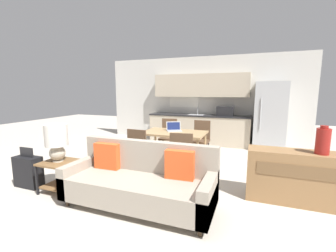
{
  "coord_description": "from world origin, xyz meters",
  "views": [
    {
      "loc": [
        1.58,
        -2.54,
        1.62
      ],
      "look_at": [
        0.04,
        1.5,
        0.95
      ],
      "focal_mm": 24.0,
      "sensor_mm": 36.0,
      "label": 1
    }
  ],
  "objects_px": {
    "dining_table": "(174,135)",
    "dining_chair_near_right": "(182,155)",
    "dining_chair_far_right": "(201,138)",
    "refrigerator": "(270,116)",
    "credenza": "(293,177)",
    "suitcase": "(28,171)",
    "couch": "(140,182)",
    "side_table": "(59,171)",
    "dining_chair_near_left": "(140,150)",
    "vase": "(323,141)",
    "laptop": "(174,129)",
    "dining_chair_far_left": "(169,135)",
    "table_lamp": "(56,140)"
  },
  "relations": [
    {
      "from": "dining_table",
      "to": "side_table",
      "type": "distance_m",
      "value": 2.33
    },
    {
      "from": "dining_table",
      "to": "side_table",
      "type": "relative_size",
      "value": 2.66
    },
    {
      "from": "dining_table",
      "to": "dining_chair_near_right",
      "type": "bearing_deg",
      "value": -61.85
    },
    {
      "from": "dining_table",
      "to": "couch",
      "type": "bearing_deg",
      "value": -86.05
    },
    {
      "from": "side_table",
      "to": "suitcase",
      "type": "xyz_separation_m",
      "value": [
        -0.64,
        -0.05,
        -0.07
      ]
    },
    {
      "from": "vase",
      "to": "suitcase",
      "type": "height_order",
      "value": "vase"
    },
    {
      "from": "dining_chair_near_left",
      "to": "dining_chair_far_left",
      "type": "height_order",
      "value": "same"
    },
    {
      "from": "table_lamp",
      "to": "suitcase",
      "type": "bearing_deg",
      "value": -175.65
    },
    {
      "from": "dining_chair_far_left",
      "to": "laptop",
      "type": "distance_m",
      "value": 0.84
    },
    {
      "from": "dining_chair_far_left",
      "to": "couch",
      "type": "bearing_deg",
      "value": -86.13
    },
    {
      "from": "dining_chair_far_left",
      "to": "laptop",
      "type": "xyz_separation_m",
      "value": [
        0.39,
        -0.69,
        0.29
      ]
    },
    {
      "from": "dining_table",
      "to": "credenza",
      "type": "relative_size",
      "value": 1.05
    },
    {
      "from": "refrigerator",
      "to": "suitcase",
      "type": "bearing_deg",
      "value": -133.43
    },
    {
      "from": "refrigerator",
      "to": "dining_chair_near_left",
      "type": "bearing_deg",
      "value": -129.11
    },
    {
      "from": "dining_table",
      "to": "dining_chair_near_left",
      "type": "relative_size",
      "value": 1.46
    },
    {
      "from": "laptop",
      "to": "dining_chair_near_right",
      "type": "bearing_deg",
      "value": -91.44
    },
    {
      "from": "dining_chair_far_right",
      "to": "side_table",
      "type": "bearing_deg",
      "value": -123.99
    },
    {
      "from": "table_lamp",
      "to": "dining_chair_far_right",
      "type": "xyz_separation_m",
      "value": [
        1.74,
        2.65,
        -0.35
      ]
    },
    {
      "from": "refrigerator",
      "to": "couch",
      "type": "xyz_separation_m",
      "value": [
        -1.88,
        -4.06,
        -0.6
      ]
    },
    {
      "from": "table_lamp",
      "to": "dining_chair_near_right",
      "type": "bearing_deg",
      "value": 31.48
    },
    {
      "from": "refrigerator",
      "to": "vase",
      "type": "height_order",
      "value": "refrigerator"
    },
    {
      "from": "refrigerator",
      "to": "dining_chair_near_left",
      "type": "relative_size",
      "value": 2.05
    },
    {
      "from": "dining_chair_near_left",
      "to": "vase",
      "type": "bearing_deg",
      "value": 179.0
    },
    {
      "from": "vase",
      "to": "dining_chair_far_right",
      "type": "xyz_separation_m",
      "value": [
        -2.06,
        1.74,
        -0.45
      ]
    },
    {
      "from": "table_lamp",
      "to": "dining_chair_near_left",
      "type": "xyz_separation_m",
      "value": [
        0.89,
        1.14,
        -0.35
      ]
    },
    {
      "from": "couch",
      "to": "dining_chair_near_left",
      "type": "xyz_separation_m",
      "value": [
        -0.56,
        1.05,
        0.16
      ]
    },
    {
      "from": "dining_table",
      "to": "credenza",
      "type": "height_order",
      "value": "credenza"
    },
    {
      "from": "credenza",
      "to": "suitcase",
      "type": "relative_size",
      "value": 1.85
    },
    {
      "from": "table_lamp",
      "to": "dining_chair_far_right",
      "type": "height_order",
      "value": "table_lamp"
    },
    {
      "from": "refrigerator",
      "to": "laptop",
      "type": "relative_size",
      "value": 4.66
    },
    {
      "from": "laptop",
      "to": "credenza",
      "type": "bearing_deg",
      "value": -54.41
    },
    {
      "from": "vase",
      "to": "dining_chair_near_left",
      "type": "xyz_separation_m",
      "value": [
        -2.92,
        0.23,
        -0.45
      ]
    },
    {
      "from": "dining_table",
      "to": "dining_chair_far_right",
      "type": "distance_m",
      "value": 0.89
    },
    {
      "from": "laptop",
      "to": "dining_chair_far_left",
      "type": "bearing_deg",
      "value": 90.92
    },
    {
      "from": "side_table",
      "to": "credenza",
      "type": "xyz_separation_m",
      "value": [
        3.49,
        0.95,
        0.05
      ]
    },
    {
      "from": "vase",
      "to": "laptop",
      "type": "bearing_deg",
      "value": 156.27
    },
    {
      "from": "credenza",
      "to": "laptop",
      "type": "xyz_separation_m",
      "value": [
        -2.22,
        1.08,
        0.41
      ]
    },
    {
      "from": "refrigerator",
      "to": "suitcase",
      "type": "height_order",
      "value": "refrigerator"
    },
    {
      "from": "couch",
      "to": "credenza",
      "type": "distance_m",
      "value": 2.23
    },
    {
      "from": "suitcase",
      "to": "laptop",
      "type": "bearing_deg",
      "value": 47.4
    },
    {
      "from": "dining_chair_far_right",
      "to": "laptop",
      "type": "xyz_separation_m",
      "value": [
        -0.48,
        -0.63,
        0.29
      ]
    },
    {
      "from": "refrigerator",
      "to": "dining_chair_near_right",
      "type": "relative_size",
      "value": 2.05
    },
    {
      "from": "dining_chair_far_right",
      "to": "refrigerator",
      "type": "bearing_deg",
      "value": 42.44
    },
    {
      "from": "couch",
      "to": "table_lamp",
      "type": "height_order",
      "value": "table_lamp"
    },
    {
      "from": "side_table",
      "to": "laptop",
      "type": "height_order",
      "value": "laptop"
    },
    {
      "from": "side_table",
      "to": "dining_chair_far_left",
      "type": "relative_size",
      "value": 0.55
    },
    {
      "from": "suitcase",
      "to": "dining_table",
      "type": "bearing_deg",
      "value": 44.83
    },
    {
      "from": "couch",
      "to": "table_lamp",
      "type": "bearing_deg",
      "value": -176.74
    },
    {
      "from": "couch",
      "to": "table_lamp",
      "type": "distance_m",
      "value": 1.53
    },
    {
      "from": "dining_chair_near_left",
      "to": "table_lamp",
      "type": "bearing_deg",
      "value": 55.48
    }
  ]
}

